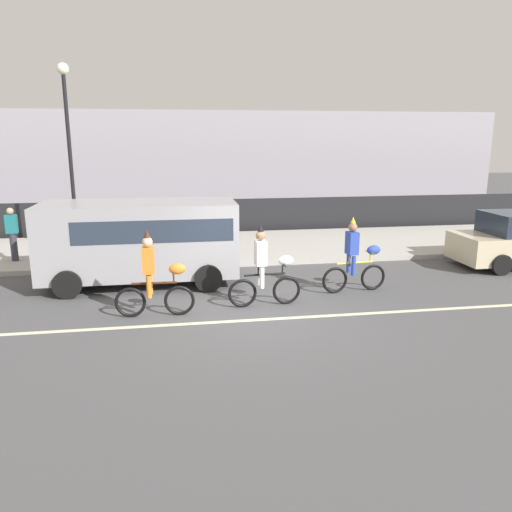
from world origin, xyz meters
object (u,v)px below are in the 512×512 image
at_px(pedestrian_onlooker, 12,233).
at_px(parade_cyclist_zebra, 265,271).
at_px(parked_van_grey, 143,236).
at_px(street_lamp_post, 68,131).
at_px(parade_cyclist_cobalt, 355,259).
at_px(parade_cyclist_orange, 155,279).

bearing_deg(pedestrian_onlooker, parade_cyclist_zebra, -35.48).
relative_size(parked_van_grey, pedestrian_onlooker, 3.09).
relative_size(street_lamp_post, pedestrian_onlooker, 3.62).
relative_size(parade_cyclist_cobalt, parked_van_grey, 0.38).
xyz_separation_m(parade_cyclist_zebra, pedestrian_onlooker, (-6.85, 4.88, 0.17)).
bearing_deg(parade_cyclist_zebra, pedestrian_onlooker, 144.52).
height_order(parked_van_grey, pedestrian_onlooker, parked_van_grey).
bearing_deg(street_lamp_post, parade_cyclist_orange, -66.35).
bearing_deg(parade_cyclist_orange, street_lamp_post, 113.65).
bearing_deg(parade_cyclist_zebra, parade_cyclist_cobalt, 16.28).
distance_m(parade_cyclist_zebra, street_lamp_post, 8.45).
distance_m(parade_cyclist_zebra, pedestrian_onlooker, 8.41).
xyz_separation_m(parade_cyclist_orange, parade_cyclist_cobalt, (4.90, 1.01, 0.00)).
bearing_deg(parked_van_grey, parade_cyclist_orange, -81.81).
bearing_deg(street_lamp_post, parade_cyclist_cobalt, -34.22).
bearing_deg(parked_van_grey, parade_cyclist_cobalt, -16.75).
bearing_deg(pedestrian_onlooker, parked_van_grey, -32.93).
distance_m(parade_cyclist_cobalt, pedestrian_onlooker, 10.17).
bearing_deg(street_lamp_post, pedestrian_onlooker, -148.90).
relative_size(parade_cyclist_zebra, street_lamp_post, 0.33).
height_order(parade_cyclist_zebra, parade_cyclist_cobalt, same).
xyz_separation_m(parade_cyclist_orange, parked_van_grey, (-0.37, 2.60, 0.44)).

